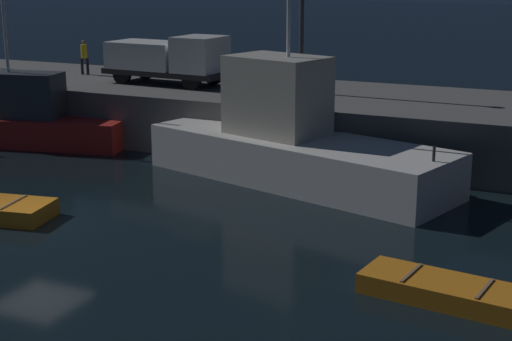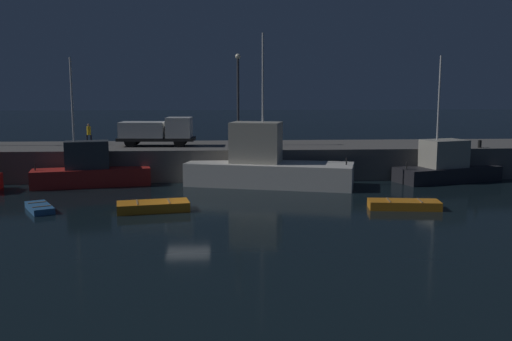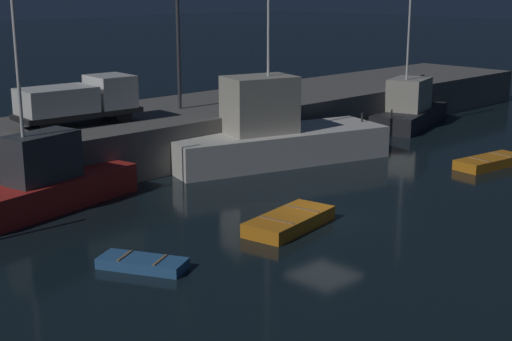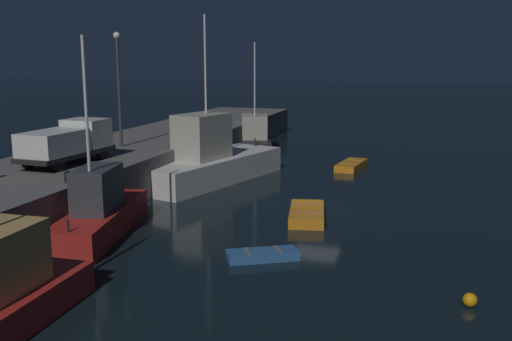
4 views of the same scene
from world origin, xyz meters
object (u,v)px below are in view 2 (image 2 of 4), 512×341
at_px(dockworker, 89,133).
at_px(dinghy_orange_near, 153,206).
at_px(dinghy_red_small, 404,205).
at_px(bollard_central, 94,147).
at_px(fishing_boat_white, 266,166).
at_px(utility_truck, 158,131).
at_px(rowboat_white_mid, 40,208).
at_px(lamp_post_east, 238,92).
at_px(fishing_trawler_red, 446,166).
at_px(fishing_trawler_green, 90,170).
at_px(bollard_east, 480,144).

bearing_deg(dockworker, dinghy_orange_near, -64.55).
distance_m(dinghy_red_small, bollard_central, 22.92).
height_order(fishing_boat_white, dinghy_orange_near, fishing_boat_white).
relative_size(fishing_boat_white, dockworker, 7.18).
relative_size(utility_truck, bollard_central, 10.87).
bearing_deg(rowboat_white_mid, bollard_central, 84.30).
bearing_deg(lamp_post_east, rowboat_white_mid, -132.25).
height_order(fishing_trawler_red, fishing_boat_white, fishing_boat_white).
bearing_deg(fishing_boat_white, fishing_trawler_red, 4.14).
distance_m(fishing_trawler_green, utility_truck, 6.78).
height_order(rowboat_white_mid, utility_truck, utility_truck).
bearing_deg(rowboat_white_mid, bollard_east, 17.81).
height_order(lamp_post_east, bollard_east, lamp_post_east).
bearing_deg(dinghy_orange_near, dinghy_red_small, -1.30).
distance_m(fishing_trawler_red, dockworker, 28.44).
xyz_separation_m(dinghy_red_small, dockworker, (-21.44, 14.74, 3.16)).
bearing_deg(dockworker, fishing_trawler_red, -10.71).
bearing_deg(utility_truck, dockworker, 168.33).
bearing_deg(dinghy_orange_near, dockworker, 115.45).
distance_m(dockworker, bollard_east, 31.25).
xyz_separation_m(fishing_trawler_green, dinghy_red_small, (20.11, -9.03, -0.89)).
relative_size(fishing_trawler_red, utility_truck, 1.52).
height_order(dinghy_orange_near, utility_truck, utility_truck).
xyz_separation_m(fishing_trawler_green, dockworker, (-1.33, 5.71, 2.28)).
height_order(dinghy_red_small, dockworker, dockworker).
height_order(rowboat_white_mid, lamp_post_east, lamp_post_east).
xyz_separation_m(lamp_post_east, utility_truck, (-6.47, -0.35, -3.11)).
bearing_deg(utility_truck, bollard_central, -146.67).
relative_size(rowboat_white_mid, lamp_post_east, 0.43).
xyz_separation_m(fishing_trawler_green, rowboat_white_mid, (-1.03, -8.20, -0.96)).
relative_size(fishing_boat_white, rowboat_white_mid, 4.00).
height_order(fishing_trawler_green, dockworker, fishing_trawler_green).
relative_size(dinghy_red_small, bollard_central, 7.44).
height_order(fishing_trawler_red, dockworker, fishing_trawler_red).
xyz_separation_m(fishing_trawler_red, rowboat_white_mid, (-27.55, -8.64, -0.96)).
height_order(dinghy_red_small, utility_truck, utility_truck).
relative_size(dinghy_red_small, lamp_post_east, 0.58).
distance_m(fishing_trawler_red, bollard_central, 26.64).
bearing_deg(fishing_trawler_red, utility_truck, 169.53).
height_order(dockworker, bollard_central, dockworker).
distance_m(dinghy_red_small, lamp_post_east, 17.92).
xyz_separation_m(fishing_trawler_green, dinghy_orange_near, (5.52, -8.70, -0.86)).
bearing_deg(dinghy_orange_near, bollard_central, 118.36).
height_order(fishing_trawler_green, rowboat_white_mid, fishing_trawler_green).
relative_size(lamp_post_east, bollard_central, 12.88).
bearing_deg(dinghy_red_small, fishing_trawler_red, 55.88).
relative_size(fishing_trawler_green, bollard_central, 16.06).
xyz_separation_m(rowboat_white_mid, utility_truck, (5.41, 12.73, 3.46)).
bearing_deg(dinghy_red_small, dinghy_orange_near, 178.70).
xyz_separation_m(utility_truck, dockworker, (-5.72, 1.18, -0.23)).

